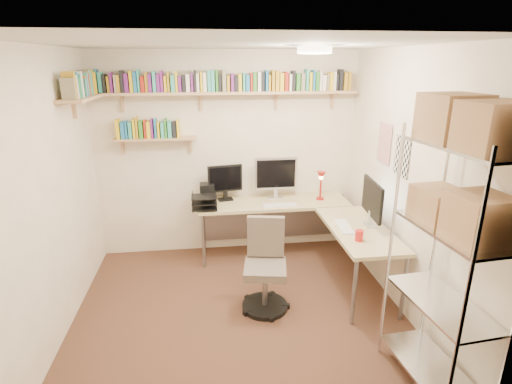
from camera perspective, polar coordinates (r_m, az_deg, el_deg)
ground at (r=4.13m, az=-2.33°, el=-16.85°), size 3.20×3.20×0.00m
room_shell at (r=3.48m, az=-2.58°, el=4.54°), size 3.24×3.04×2.52m
wall_shelves at (r=4.68m, az=-9.40°, el=13.80°), size 3.12×1.09×0.80m
corner_desk at (r=4.73m, az=3.93°, el=-2.36°), size 2.02×1.87×1.24m
office_chair at (r=4.03m, az=1.33°, el=-11.26°), size 0.49×0.50×0.92m
wire_rack at (r=2.89m, az=27.40°, el=0.80°), size 0.49×0.88×2.17m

